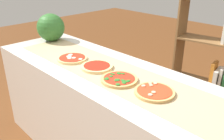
{
  "coord_description": "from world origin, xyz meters",
  "views": [
    {
      "loc": [
        1.24,
        -1.21,
        1.72
      ],
      "look_at": [
        0.0,
        0.0,
        0.95
      ],
      "focal_mm": 39.08,
      "sensor_mm": 36.0,
      "label": 1
    }
  ],
  "objects_px": {
    "pizza_mozzarella_0": "(72,58)",
    "pizza_spinach_2": "(119,79)",
    "bookshelf": "(217,67)",
    "watermelon": "(51,27)",
    "pizza_plain_1": "(97,67)",
    "pizza_mushroom_3": "(154,92)"
  },
  "relations": [
    {
      "from": "pizza_mozzarella_0",
      "to": "pizza_spinach_2",
      "type": "xyz_separation_m",
      "value": [
        0.58,
        -0.0,
        0.0
      ]
    },
    {
      "from": "pizza_mozzarella_0",
      "to": "bookshelf",
      "type": "bearing_deg",
      "value": 59.65
    },
    {
      "from": "pizza_mozzarella_0",
      "to": "watermelon",
      "type": "bearing_deg",
      "value": 163.93
    },
    {
      "from": "pizza_plain_1",
      "to": "watermelon",
      "type": "xyz_separation_m",
      "value": [
        -0.92,
        0.15,
        0.13
      ]
    },
    {
      "from": "bookshelf",
      "to": "pizza_plain_1",
      "type": "bearing_deg",
      "value": -110.36
    },
    {
      "from": "bookshelf",
      "to": "pizza_mushroom_3",
      "type": "bearing_deg",
      "value": -84.94
    },
    {
      "from": "pizza_spinach_2",
      "to": "pizza_mushroom_3",
      "type": "bearing_deg",
      "value": 6.45
    },
    {
      "from": "pizza_plain_1",
      "to": "bookshelf",
      "type": "height_order",
      "value": "bookshelf"
    },
    {
      "from": "pizza_plain_1",
      "to": "watermelon",
      "type": "relative_size",
      "value": 0.88
    },
    {
      "from": "pizza_spinach_2",
      "to": "bookshelf",
      "type": "bearing_deg",
      "value": 82.22
    },
    {
      "from": "pizza_spinach_2",
      "to": "watermelon",
      "type": "relative_size",
      "value": 0.91
    },
    {
      "from": "bookshelf",
      "to": "watermelon",
      "type": "bearing_deg",
      "value": -141.25
    },
    {
      "from": "pizza_plain_1",
      "to": "pizza_mushroom_3",
      "type": "relative_size",
      "value": 0.98
    },
    {
      "from": "pizza_plain_1",
      "to": "pizza_spinach_2",
      "type": "xyz_separation_m",
      "value": [
        0.29,
        -0.04,
        0.0
      ]
    },
    {
      "from": "pizza_spinach_2",
      "to": "bookshelf",
      "type": "relative_size",
      "value": 0.18
    },
    {
      "from": "pizza_plain_1",
      "to": "pizza_mushroom_3",
      "type": "distance_m",
      "value": 0.58
    },
    {
      "from": "pizza_mushroom_3",
      "to": "bookshelf",
      "type": "height_order",
      "value": "bookshelf"
    },
    {
      "from": "pizza_plain_1",
      "to": "bookshelf",
      "type": "bearing_deg",
      "value": 69.64
    },
    {
      "from": "watermelon",
      "to": "pizza_spinach_2",
      "type": "bearing_deg",
      "value": -8.69
    },
    {
      "from": "pizza_spinach_2",
      "to": "pizza_mozzarella_0",
      "type": "bearing_deg",
      "value": 179.63
    },
    {
      "from": "pizza_spinach_2",
      "to": "watermelon",
      "type": "distance_m",
      "value": 1.23
    },
    {
      "from": "watermelon",
      "to": "bookshelf",
      "type": "relative_size",
      "value": 0.2
    }
  ]
}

